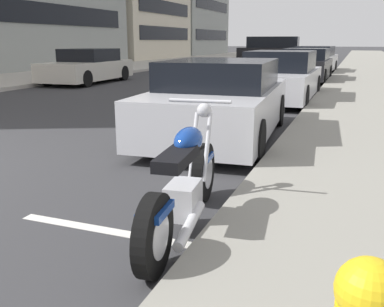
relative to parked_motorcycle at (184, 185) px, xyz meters
The scene contains 11 objects.
sidewalk_far_curb 16.92m from the parked_motorcycle, 46.18° to the left, with size 120.00×5.00×0.14m, color #ADA89E.
parking_stall_stripe 0.67m from the parked_motorcycle, 122.82° to the left, with size 0.12×2.20×0.01m, color silver.
parked_motorcycle is the anchor object (origin of this frame).
parked_car_mid_block 3.84m from the parked_motorcycle, 12.52° to the left, with size 4.40×2.14×1.34m.
parked_car_behind_motorcycle 9.01m from the parked_motorcycle, ahead, with size 4.70×1.90×1.39m.
parked_car_across_street 15.22m from the parked_motorcycle, ahead, with size 4.11×1.91×1.36m.
parked_car_second_in_row 20.23m from the parked_motorcycle, ahead, with size 4.58×2.11×1.39m.
crossing_truck 29.28m from the parked_motorcycle, ahead, with size 2.35×5.12×1.94m.
car_opposite_curb 14.51m from the parked_motorcycle, 37.43° to the left, with size 4.59×2.06×1.35m.
townhouse_corner_block 37.91m from the parked_motorcycle, 31.97° to the left, with size 11.90×10.90×10.31m.
townhouse_mid_block 49.40m from the parked_motorcycle, 24.39° to the left, with size 12.99×11.67×10.39m.
Camera 1 is at (-3.02, -6.11, 1.66)m, focal length 39.84 mm.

